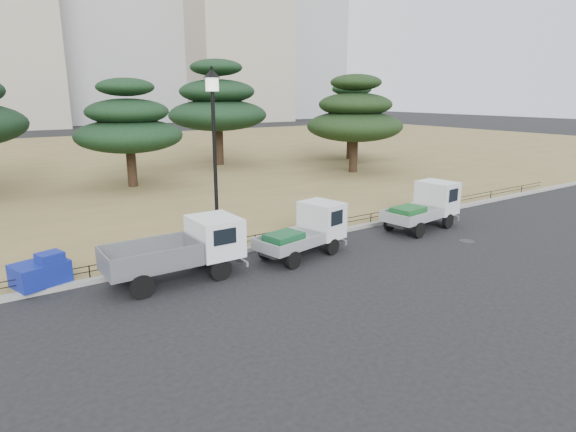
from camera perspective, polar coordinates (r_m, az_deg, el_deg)
ground at (r=16.83m, az=3.84°, el=-5.69°), size 220.00×220.00×0.00m
lawn at (r=44.50m, az=-21.24°, el=6.02°), size 120.00×56.00×0.15m
curb at (r=18.81m, az=-1.03°, el=-3.23°), size 120.00×0.25×0.16m
truck_large at (r=15.52m, az=-12.44°, el=-3.71°), size 4.28×1.74×1.86m
truck_kei_front at (r=17.47m, az=2.17°, el=-1.76°), size 3.70×2.11×1.84m
truck_kei_rear at (r=21.80m, az=15.90°, el=1.11°), size 3.90×2.04×1.96m
street_lamp at (r=17.03m, az=-8.79°, el=9.84°), size 0.57×0.57×6.39m
pipe_fence at (r=18.83m, az=-1.28°, el=-2.07°), size 38.00×0.04×0.40m
tarp_pile at (r=16.37m, az=-27.21°, el=-5.89°), size 1.73×1.47×0.98m
manhole at (r=20.60m, az=20.42°, el=-2.81°), size 0.60×0.60×0.01m
pine_center_left at (r=31.03m, az=-18.40°, el=10.21°), size 6.41×6.41×6.51m
pine_center_right at (r=39.33m, az=-8.37°, el=12.94°), size 7.74×7.74×8.21m
pine_east_near at (r=35.47m, az=7.92°, el=11.61°), size 6.87×6.87×6.94m
pine_east_far at (r=42.88m, az=7.46°, el=11.73°), size 6.47×6.47×6.50m
tower_east at (r=108.30m, az=-6.80°, el=23.93°), size 20.00×18.00×48.00m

